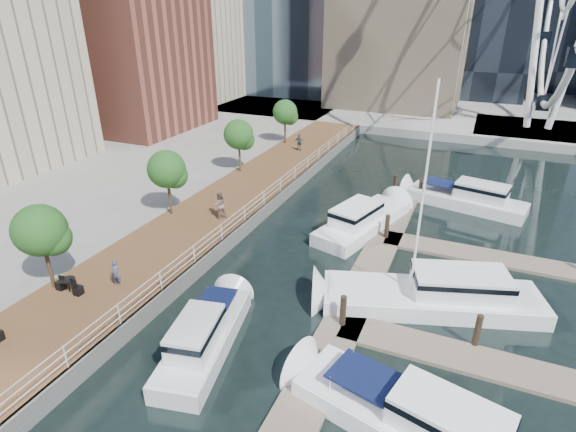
# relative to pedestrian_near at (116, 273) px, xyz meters

# --- Properties ---
(boardwalk) EXTENTS (6.00, 60.00, 1.00)m
(boardwalk) POSITION_rel_pedestrian_near_xyz_m (-0.57, 9.60, -1.25)
(boardwalk) COLOR brown
(boardwalk) RESTS_ON ground
(seawall) EXTENTS (0.25, 60.00, 1.00)m
(seawall) POSITION_rel_pedestrian_near_xyz_m (2.43, 9.60, -1.25)
(seawall) COLOR #595954
(seawall) RESTS_ON ground
(land_far) EXTENTS (200.00, 114.00, 1.00)m
(land_far) POSITION_rel_pedestrian_near_xyz_m (8.43, 96.60, -1.25)
(land_far) COLOR gray
(land_far) RESTS_ON ground
(pier) EXTENTS (14.00, 12.00, 1.00)m
(pier) POSITION_rel_pedestrian_near_xyz_m (22.43, 46.60, -1.25)
(pier) COLOR gray
(pier) RESTS_ON ground
(railing) EXTENTS (0.10, 60.00, 1.05)m
(railing) POSITION_rel_pedestrian_near_xyz_m (2.33, 9.60, -0.23)
(railing) COLOR white
(railing) RESTS_ON boardwalk
(floating_docks) EXTENTS (16.00, 34.00, 2.60)m
(floating_docks) POSITION_rel_pedestrian_near_xyz_m (16.39, 4.58, -1.26)
(floating_docks) COLOR #6D6051
(floating_docks) RESTS_ON ground
(midrise_condos) EXTENTS (19.00, 67.00, 28.00)m
(midrise_condos) POSITION_rel_pedestrian_near_xyz_m (-25.14, 21.42, 11.66)
(midrise_condos) COLOR #BCAD8E
(midrise_condos) RESTS_ON ground
(street_trees) EXTENTS (2.60, 42.60, 4.60)m
(street_trees) POSITION_rel_pedestrian_near_xyz_m (-2.97, 8.60, 2.53)
(street_trees) COLOR #3F2B1C
(street_trees) RESTS_ON ground
(pedestrian_near) EXTENTS (0.63, 0.51, 1.51)m
(pedestrian_near) POSITION_rel_pedestrian_near_xyz_m (0.00, 0.00, 0.00)
(pedestrian_near) COLOR #45485C
(pedestrian_near) RESTS_ON boardwalk
(pedestrian_mid) EXTENTS (1.20, 1.22, 1.98)m
(pedestrian_mid) POSITION_rel_pedestrian_near_xyz_m (0.54, 9.34, 0.24)
(pedestrian_mid) COLOR #906C63
(pedestrian_mid) RESTS_ON boardwalk
(pedestrian_far) EXTENTS (0.99, 0.42, 1.69)m
(pedestrian_far) POSITION_rel_pedestrian_near_xyz_m (-0.49, 26.54, 0.09)
(pedestrian_far) COLOR #373C45
(pedestrian_far) RESTS_ON boardwalk
(moored_yachts) EXTENTS (24.08, 36.47, 11.50)m
(moored_yachts) POSITION_rel_pedestrian_near_xyz_m (15.86, 6.00, -1.75)
(moored_yachts) COLOR white
(moored_yachts) RESTS_ON ground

